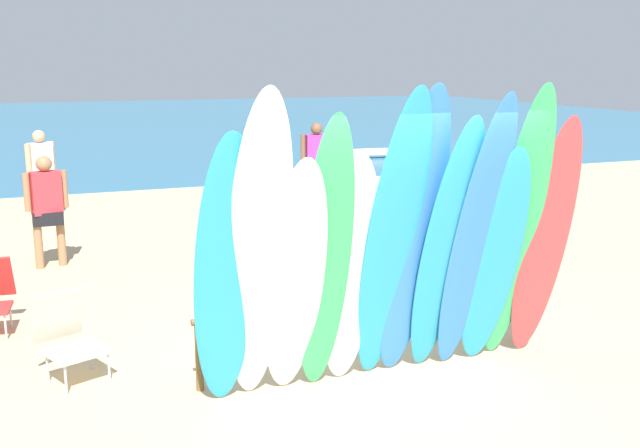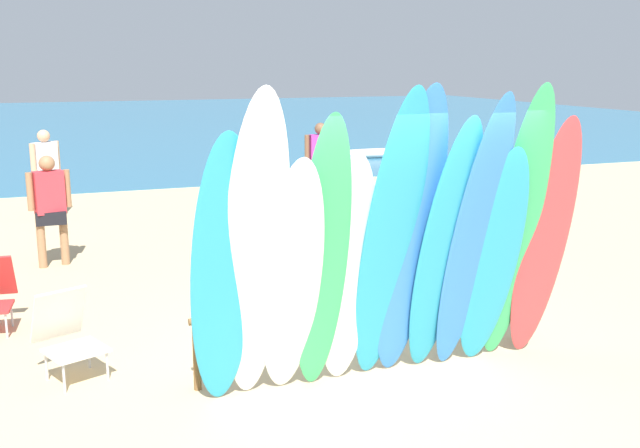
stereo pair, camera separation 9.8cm
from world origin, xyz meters
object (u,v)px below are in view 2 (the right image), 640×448
at_px(surfboard_teal_0, 223,274).
at_px(surfboard_white_2, 292,281).
at_px(surfboard_blue_8, 473,239).
at_px(beach_chair_blue, 67,332).
at_px(surfboard_blue_6, 410,238).
at_px(surfboard_green_10, 516,229).
at_px(surfboard_teal_5, 390,241).
at_px(beachgoer_by_water, 46,168).
at_px(surfboard_red_11, 545,241).
at_px(surfboard_white_4, 347,272).
at_px(distant_boat, 379,153).
at_px(surfboard_green_3, 322,258).
at_px(beachgoer_photographing, 50,203).
at_px(surfboard_rack, 371,310).
at_px(surfboard_teal_7, 444,250).
at_px(beachgoer_strolling, 320,159).
at_px(surfboard_white_1, 256,253).
at_px(surfboard_teal_9, 493,260).

bearing_deg(surfboard_teal_0, surfboard_white_2, -5.98).
distance_m(surfboard_blue_8, beach_chair_blue, 3.88).
xyz_separation_m(surfboard_blue_6, surfboard_green_10, (1.11, -0.01, -0.00)).
distance_m(surfboard_teal_5, beachgoer_by_water, 9.37).
xyz_separation_m(surfboard_white_2, surfboard_red_11, (2.58, 0.03, 0.13)).
bearing_deg(surfboard_teal_5, beach_chair_blue, 148.67).
height_order(surfboard_white_4, surfboard_blue_6, surfboard_blue_6).
relative_size(surfboard_white_2, distant_boat, 0.59).
bearing_deg(surfboard_teal_0, surfboard_green_3, -4.97).
bearing_deg(surfboard_green_3, surfboard_teal_5, -1.15).
relative_size(surfboard_blue_6, beach_chair_blue, 3.43).
xyz_separation_m(surfboard_white_2, beachgoer_photographing, (-1.86, 5.41, -0.17)).
relative_size(surfboard_rack, beach_chair_blue, 4.29).
distance_m(surfboard_teal_0, surfboard_teal_5, 1.49).
xyz_separation_m(surfboard_rack, beach_chair_blue, (-2.79, 0.75, -0.12)).
relative_size(surfboard_green_10, beachgoer_by_water, 1.69).
relative_size(surfboard_green_3, beachgoer_by_water, 1.55).
bearing_deg(surfboard_teal_0, surfboard_red_11, -3.09).
height_order(beach_chair_blue, distant_boat, beach_chair_blue).
bearing_deg(surfboard_teal_0, surfboard_rack, 14.66).
bearing_deg(surfboard_white_2, surfboard_teal_7, -1.19).
distance_m(surfboard_white_4, beach_chair_blue, 2.72).
bearing_deg(surfboard_blue_6, distant_boat, 62.60).
relative_size(surfboard_blue_6, surfboard_green_10, 1.00).
distance_m(surfboard_green_10, beachgoer_by_water, 9.82).
xyz_separation_m(surfboard_green_3, distant_boat, (7.48, 15.06, -1.13)).
height_order(surfboard_blue_6, beachgoer_strolling, surfboard_blue_6).
relative_size(surfboard_green_3, beach_chair_blue, 3.15).
relative_size(surfboard_white_1, surfboard_teal_5, 1.00).
distance_m(surfboard_teal_0, surfboard_teal_7, 2.03).
xyz_separation_m(surfboard_teal_7, distant_boat, (6.31, 15.09, -1.11)).
xyz_separation_m(surfboard_teal_7, beachgoer_strolling, (1.86, 8.23, -0.26)).
relative_size(surfboard_rack, distant_boat, 0.92).
xyz_separation_m(surfboard_teal_9, beachgoer_strolling, (1.33, 8.23, -0.11)).
distance_m(surfboard_teal_9, distant_boat, 16.18).
xyz_separation_m(beachgoer_photographing, beachgoer_strolling, (5.17, 2.80, 0.06)).
xyz_separation_m(surfboard_green_3, beachgoer_photographing, (-2.14, 5.41, -0.34)).
xyz_separation_m(surfboard_rack, surfboard_white_2, (-0.98, -0.53, 0.55)).
bearing_deg(surfboard_teal_7, surfboard_teal_5, 174.97).
bearing_deg(surfboard_rack, surfboard_white_2, -151.62).
relative_size(surfboard_red_11, distant_boat, 0.65).
relative_size(surfboard_white_4, surfboard_teal_5, 0.79).
bearing_deg(distant_boat, surfboard_teal_7, -112.71).
xyz_separation_m(surfboard_teal_0, surfboard_blue_8, (2.29, -0.12, 0.13)).
distance_m(surfboard_blue_6, distant_boat, 16.50).
bearing_deg(surfboard_teal_5, surfboard_teal_7, -5.70).
height_order(surfboard_teal_0, surfboard_white_2, surfboard_teal_0).
bearing_deg(surfboard_teal_9, beach_chair_blue, 165.36).
xyz_separation_m(surfboard_white_2, surfboard_green_10, (2.22, 0.00, 0.27)).
bearing_deg(beachgoer_by_water, beach_chair_blue, -127.66).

